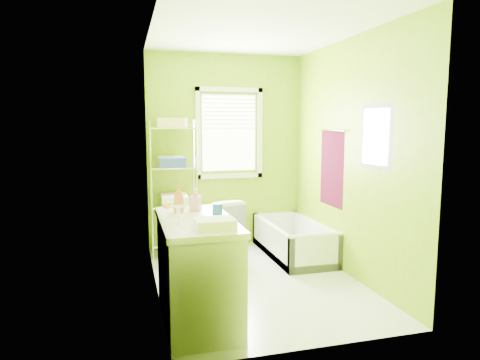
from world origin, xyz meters
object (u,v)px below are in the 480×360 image
object	(u,v)px
vanity	(197,266)
wire_shelf_unit	(174,172)
bathtub	(294,245)
toilet	(220,226)

from	to	relation	value
vanity	wire_shelf_unit	bearing A→B (deg)	88.98
bathtub	toilet	size ratio (longest dim) A/B	1.90
toilet	vanity	size ratio (longest dim) A/B	0.63
wire_shelf_unit	bathtub	bearing A→B (deg)	-17.30
vanity	wire_shelf_unit	distance (m)	2.00
vanity	wire_shelf_unit	size ratio (longest dim) A/B	0.67
toilet	vanity	distance (m)	1.86
bathtub	wire_shelf_unit	distance (m)	1.78
bathtub	vanity	xyz separation A→B (m)	(-1.48, -1.46, 0.33)
toilet	wire_shelf_unit	size ratio (longest dim) A/B	0.42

